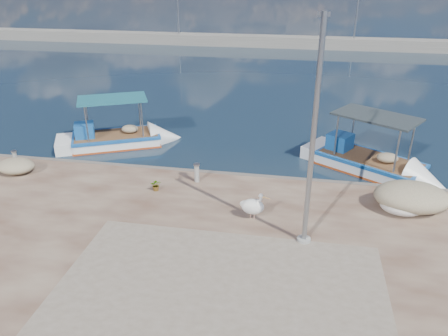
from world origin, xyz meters
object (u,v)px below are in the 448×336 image
(lamp_post, at_px, (312,145))
(boat_left, at_px, (115,141))
(pelican, at_px, (253,206))
(boat_right, at_px, (368,165))
(bollard_near, at_px, (197,172))

(lamp_post, bearing_deg, boat_left, 141.34)
(boat_left, height_order, lamp_post, lamp_post)
(boat_left, xyz_separation_m, pelican, (8.02, -6.79, 0.76))
(boat_right, height_order, pelican, boat_right)
(pelican, height_order, bollard_near, pelican)
(boat_left, distance_m, pelican, 10.53)
(boat_right, height_order, bollard_near, boat_right)
(pelican, bearing_deg, boat_left, 153.57)
(boat_right, relative_size, pelican, 5.92)
(boat_left, bearing_deg, boat_right, -29.13)
(pelican, bearing_deg, boat_right, 66.31)
(pelican, distance_m, lamp_post, 3.48)
(boat_left, xyz_separation_m, boat_right, (12.61, -0.81, 0.01))
(boat_right, distance_m, lamp_post, 8.36)
(bollard_near, bearing_deg, boat_left, 141.31)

